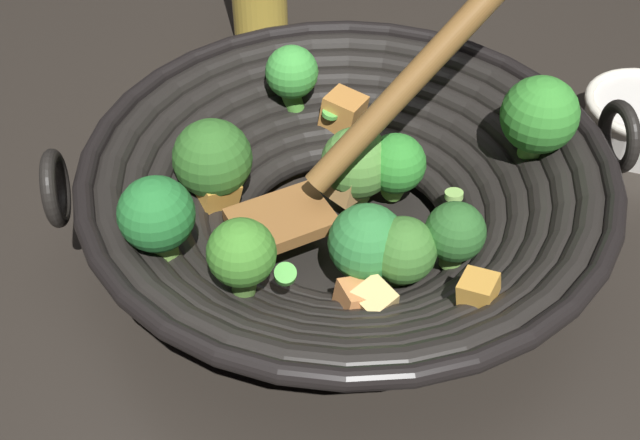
{
  "coord_description": "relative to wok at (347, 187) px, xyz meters",
  "views": [
    {
      "loc": [
        -0.08,
        0.41,
        0.42
      ],
      "look_at": [
        0.02,
        0.01,
        0.03
      ],
      "focal_mm": 43.28,
      "sensor_mm": 36.0,
      "label": 1
    }
  ],
  "objects": [
    {
      "name": "wok",
      "position": [
        0.0,
        0.0,
        0.0
      ],
      "size": [
        0.4,
        0.38,
        0.23
      ],
      "color": "black",
      "rests_on": "ground"
    },
    {
      "name": "ground_plane",
      "position": [
        -0.0,
        -0.0,
        -0.06
      ],
      "size": [
        4.0,
        4.0,
        0.0
      ],
      "primitive_type": "plane",
      "color": "#28231E"
    }
  ]
}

